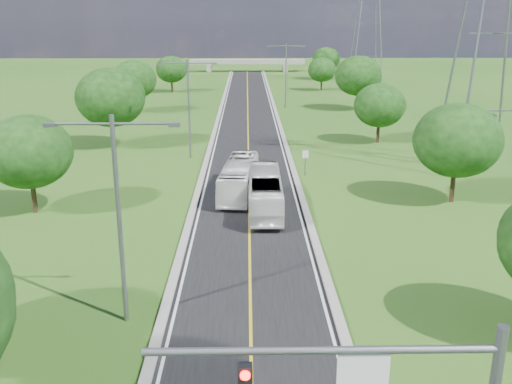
# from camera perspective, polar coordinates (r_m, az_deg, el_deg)

# --- Properties ---
(ground) EXTENTS (260.00, 260.00, 0.00)m
(ground) POSITION_cam_1_polar(r_m,az_deg,el_deg) (73.95, -0.80, 6.24)
(ground) COLOR #2C5818
(ground) RESTS_ON ground
(road) EXTENTS (8.00, 150.00, 0.06)m
(road) POSITION_cam_1_polar(r_m,az_deg,el_deg) (79.84, -0.82, 7.08)
(road) COLOR black
(road) RESTS_ON ground
(curb_left) EXTENTS (0.50, 150.00, 0.22)m
(curb_left) POSITION_cam_1_polar(r_m,az_deg,el_deg) (79.93, -3.89, 7.11)
(curb_left) COLOR gray
(curb_left) RESTS_ON ground
(curb_right) EXTENTS (0.50, 150.00, 0.22)m
(curb_right) POSITION_cam_1_polar(r_m,az_deg,el_deg) (79.95, 2.26, 7.14)
(curb_right) COLOR gray
(curb_right) RESTS_ON ground
(speed_limit_sign) EXTENTS (0.55, 0.09, 2.40)m
(speed_limit_sign) POSITION_cam_1_polar(r_m,az_deg,el_deg) (52.37, 4.96, 3.36)
(speed_limit_sign) COLOR slate
(speed_limit_sign) RESTS_ON ground
(overpass) EXTENTS (30.00, 3.00, 3.20)m
(overpass) POSITION_cam_1_polar(r_m,az_deg,el_deg) (153.04, -0.89, 12.84)
(overpass) COLOR gray
(overpass) RESTS_ON ground
(streetlight_near_left) EXTENTS (5.90, 0.25, 10.00)m
(streetlight_near_left) POSITION_cam_1_polar(r_m,az_deg,el_deg) (26.56, -13.64, -1.13)
(streetlight_near_left) COLOR slate
(streetlight_near_left) RESTS_ON ground
(streetlight_mid_left) EXTENTS (5.90, 0.25, 10.00)m
(streetlight_mid_left) POSITION_cam_1_polar(r_m,az_deg,el_deg) (58.46, -6.76, 9.10)
(streetlight_mid_left) COLOR slate
(streetlight_mid_left) RESTS_ON ground
(streetlight_far_right) EXTENTS (5.90, 0.25, 10.00)m
(streetlight_far_right) POSITION_cam_1_polar(r_m,az_deg,el_deg) (91.17, 3.01, 12.07)
(streetlight_far_right) COLOR slate
(streetlight_far_right) RESTS_ON ground
(power_tower_near) EXTENTS (9.00, 6.40, 28.00)m
(power_tower_near) POSITION_cam_1_polar(r_m,az_deg,el_deg) (57.06, 22.82, 15.86)
(power_tower_near) COLOR slate
(power_tower_near) RESTS_ON ground
(power_tower_far) EXTENTS (9.00, 6.40, 28.00)m
(power_tower_far) POSITION_cam_1_polar(r_m,az_deg,el_deg) (130.24, 11.14, 16.88)
(power_tower_far) COLOR slate
(power_tower_far) RESTS_ON ground
(tree_lb) EXTENTS (6.30, 6.30, 7.33)m
(tree_lb) POSITION_cam_1_polar(r_m,az_deg,el_deg) (44.60, -21.79, 3.76)
(tree_lb) COLOR black
(tree_lb) RESTS_ON ground
(tree_lc) EXTENTS (7.56, 7.56, 8.79)m
(tree_lc) POSITION_cam_1_polar(r_m,az_deg,el_deg) (64.90, -14.34, 9.16)
(tree_lc) COLOR black
(tree_lc) RESTS_ON ground
(tree_ld) EXTENTS (6.72, 6.72, 7.82)m
(tree_ld) POSITION_cam_1_polar(r_m,az_deg,el_deg) (88.69, -12.10, 10.94)
(tree_ld) COLOR black
(tree_ld) RESTS_ON ground
(tree_le) EXTENTS (5.88, 5.88, 6.84)m
(tree_le) POSITION_cam_1_polar(r_m,az_deg,el_deg) (111.95, -8.48, 12.04)
(tree_le) COLOR black
(tree_le) RESTS_ON ground
(tree_rb) EXTENTS (6.72, 6.72, 7.82)m
(tree_rb) POSITION_cam_1_polar(r_m,az_deg,el_deg) (46.45, 19.50, 4.89)
(tree_rb) COLOR black
(tree_rb) RESTS_ON ground
(tree_rc) EXTENTS (5.88, 5.88, 6.84)m
(tree_rc) POSITION_cam_1_polar(r_m,az_deg,el_deg) (67.06, 12.27, 8.47)
(tree_rc) COLOR black
(tree_rc) RESTS_ON ground
(tree_rd) EXTENTS (7.14, 7.14, 8.30)m
(tree_rd) POSITION_cam_1_polar(r_m,az_deg,el_deg) (90.67, 10.18, 11.37)
(tree_rd) COLOR black
(tree_rd) RESTS_ON ground
(tree_re) EXTENTS (5.46, 5.46, 6.35)m
(tree_re) POSITION_cam_1_polar(r_m,az_deg,el_deg) (113.99, 6.61, 12.04)
(tree_re) COLOR black
(tree_re) RESTS_ON ground
(tree_rf) EXTENTS (6.30, 6.30, 7.33)m
(tree_rf) POSITION_cam_1_polar(r_m,az_deg,el_deg) (134.16, 7.04, 13.06)
(tree_rf) COLOR black
(tree_rf) RESTS_ON ground
(bus_outbound) EXTENTS (2.48, 10.19, 2.83)m
(bus_outbound) POSITION_cam_1_polar(r_m,az_deg,el_deg) (42.59, 0.91, -0.00)
(bus_outbound) COLOR white
(bus_outbound) RESTS_ON road
(bus_inbound) EXTENTS (3.38, 10.17, 2.78)m
(bus_inbound) POSITION_cam_1_polar(r_m,az_deg,el_deg) (46.52, -1.71, 1.45)
(bus_inbound) COLOR white
(bus_inbound) RESTS_ON road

